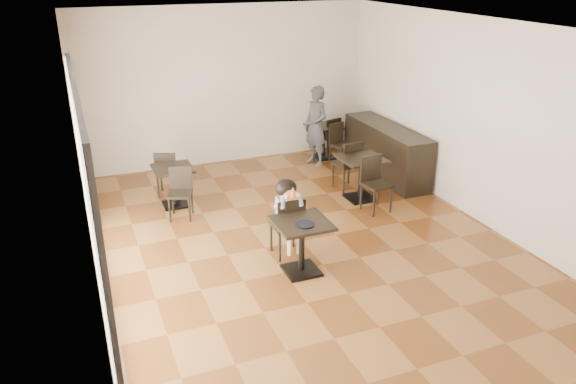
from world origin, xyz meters
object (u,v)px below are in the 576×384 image
child (287,218)px  chair_left_b (180,194)px  chair_mid_a (347,165)px  chair_mid_b (377,185)px  child_table (302,247)px  cafe_table_mid (361,178)px  cafe_table_left (174,187)px  child_chair (287,225)px  chair_back_b (341,145)px  adult_patron (316,126)px  chair_left_a (168,172)px  chair_back_a (328,137)px  cafe_table_back (324,142)px

child → chair_left_b: bearing=122.9°
chair_mid_a → chair_mid_b: bearing=82.3°
child_table → cafe_table_mid: (1.97, 1.95, 0.01)m
cafe_table_left → child: bearing=-63.6°
chair_mid_b → cafe_table_mid: bearing=82.3°
child_chair → cafe_table_left: size_ratio=1.31×
chair_mid_a → chair_left_b: size_ratio=1.12×
child_table → chair_mid_a: chair_mid_a is taller
child_table → child_chair: child_chair is taller
chair_mid_a → child_chair: bearing=37.1°
cafe_table_left → chair_back_b: 3.72m
chair_mid_a → child: bearing=37.1°
cafe_table_left → cafe_table_mid: bearing=-16.8°
child_table → adult_patron: 4.44m
child_chair → cafe_table_mid: child_chair is taller
child_table → cafe_table_left: 3.13m
child → cafe_table_left: 2.64m
chair_mid_a → cafe_table_left: bearing=-14.9°
cafe_table_left → chair_mid_a: (3.14, -0.40, 0.12)m
cafe_table_mid → chair_left_a: chair_left_a is taller
cafe_table_left → chair_back_a: 3.90m
child → chair_back_b: 4.00m
child_table → cafe_table_left: bearing=111.9°
chair_mid_b → chair_back_b: bearing=70.3°
chair_left_b → chair_back_a: chair_back_a is taller
adult_patron → cafe_table_mid: adult_patron is taller
child_table → cafe_table_left: (-1.17, 2.91, -0.03)m
chair_left_a → chair_back_a: chair_back_a is taller
cafe_table_left → chair_back_b: (3.63, 0.79, 0.08)m
cafe_table_mid → chair_back_a: size_ratio=0.91×
cafe_table_left → chair_left_a: size_ratio=0.83×
child_table → chair_left_b: chair_left_b is taller
child → chair_left_a: 3.14m
child_chair → chair_mid_b: chair_mid_b is taller
chair_mid_a → chair_back_a: bearing=-112.6°
child_table → cafe_table_left: child_table is taller
adult_patron → chair_left_a: (-3.16, -0.49, -0.40)m
chair_back_a → chair_back_b: same height
chair_back_a → cafe_table_back: bearing=15.7°
child → adult_patron: (1.99, 3.40, 0.25)m
cafe_table_mid → child_chair: bearing=-144.5°
adult_patron → chair_left_b: (-3.16, -1.59, -0.40)m
chair_mid_a → chair_mid_b: size_ratio=1.00×
child_table → cafe_table_mid: size_ratio=0.97×
adult_patron → child: bearing=-46.0°
child_table → cafe_table_back: 4.84m
cafe_table_back → chair_mid_b: (-0.34, -2.84, 0.11)m
child_chair → adult_patron: (1.99, 3.40, 0.36)m
chair_left_b → adult_patron: bearing=46.7°
cafe_table_mid → child_table: bearing=-135.3°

